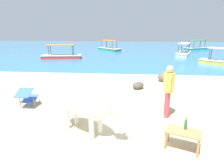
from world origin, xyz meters
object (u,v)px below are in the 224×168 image
object	(u,v)px
bottle	(186,124)
boat_red	(62,56)
low_bench_table	(183,134)
deck_chair_near	(27,96)
boat_green	(109,48)
boat_white	(184,53)
boat_teal	(197,48)
cow	(84,105)
person_standing	(168,88)

from	to	relation	value
bottle	boat_red	world-z (taller)	boat_red
low_bench_table	bottle	world-z (taller)	bottle
deck_chair_near	boat_red	xyz separation A→B (m)	(-2.83, 11.49, -0.13)
boat_green	deck_chair_near	bearing A→B (deg)	133.28
bottle	boat_white	bearing A→B (deg)	75.27
boat_green	boat_white	bearing A→B (deg)	-160.45
boat_teal	bottle	bearing A→B (deg)	-140.30
low_bench_table	boat_white	bearing A→B (deg)	96.76
boat_white	cow	bearing A→B (deg)	-0.77
bottle	boat_white	distance (m)	17.43
low_bench_table	boat_teal	distance (m)	24.11
low_bench_table	boat_green	distance (m)	21.45
boat_red	boat_teal	world-z (taller)	same
cow	boat_teal	bearing A→B (deg)	96.65
boat_teal	boat_green	bearing A→B (deg)	156.83
deck_chair_near	boat_green	xyz separation A→B (m)	(0.91, 19.02, -0.13)
bottle	boat_red	xyz separation A→B (m)	(-7.68, 13.48, -0.33)
bottle	boat_green	xyz separation A→B (m)	(-3.94, 21.02, -0.33)
cow	boat_white	world-z (taller)	boat_white
low_bench_table	deck_chair_near	distance (m)	5.22
low_bench_table	bottle	size ratio (longest dim) A/B	2.93
cow	deck_chair_near	bearing A→B (deg)	178.62
bottle	boat_teal	distance (m)	24.01
cow	boat_teal	xyz separation A→B (m)	(10.11, 22.29, -0.51)
boat_red	boat_white	bearing A→B (deg)	6.93
deck_chair_near	boat_teal	world-z (taller)	boat_teal
bottle	boat_teal	world-z (taller)	boat_teal
bottle	boat_red	size ratio (longest dim) A/B	0.08
cow	person_standing	size ratio (longest dim) A/B	1.21
low_bench_table	deck_chair_near	bearing A→B (deg)	178.15
cow	boat_green	bearing A→B (deg)	125.25
deck_chair_near	cow	bearing A→B (deg)	-121.52
deck_chair_near	low_bench_table	bearing A→B (deg)	-112.55
cow	deck_chair_near	distance (m)	2.89
deck_chair_near	boat_teal	distance (m)	24.24
boat_white	boat_green	bearing A→B (deg)	-94.51
boat_teal	boat_red	bearing A→B (deg)	179.45
low_bench_table	cow	bearing A→B (deg)	-171.29
low_bench_table	boat_white	distance (m)	17.52
bottle	person_standing	distance (m)	1.67
cow	bottle	bearing A→B (deg)	20.38
cow	boat_white	size ratio (longest dim) A/B	0.51
person_standing	boat_green	xyz separation A→B (m)	(-3.84, 19.40, -0.70)
bottle	boat_green	distance (m)	21.38
boat_red	boat_teal	xyz separation A→B (m)	(15.36, 9.26, 0.00)
low_bench_table	bottle	distance (m)	0.22
cow	boat_teal	size ratio (longest dim) A/B	0.52
deck_chair_near	bottle	bearing A→B (deg)	-111.44
bottle	boat_red	bearing A→B (deg)	119.66
boat_white	bottle	bearing A→B (deg)	7.22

